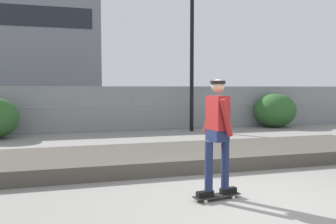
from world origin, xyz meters
TOP-DOWN VIEW (x-y plane):
  - ground_plane at (0.00, 0.00)m, footprint 120.00×120.00m
  - gravel_berm at (0.00, 3.15)m, footprint 10.84×2.51m
  - skateboard at (-0.33, 0.35)m, footprint 0.82×0.32m
  - skater at (-0.33, 0.35)m, footprint 0.73×0.61m
  - chain_fence at (0.00, 9.65)m, footprint 26.06×0.06m
  - street_lamp at (2.33, 8.82)m, footprint 0.44×0.44m
  - parked_car_near at (-2.84, 12.54)m, footprint 4.41×1.97m
  - parked_car_mid at (2.43, 12.65)m, footprint 4.54×2.24m
  - parked_car_far at (8.35, 12.47)m, footprint 4.52×2.20m
  - shrub_center at (6.47, 9.13)m, footprint 1.97×1.61m

SIDE VIEW (x-z plane):
  - ground_plane at x=0.00m, z-range 0.00..0.00m
  - skateboard at x=-0.33m, z-range 0.02..0.09m
  - gravel_berm at x=0.00m, z-range 0.00..0.31m
  - shrub_center at x=6.47m, z-range 0.00..1.52m
  - parked_car_near at x=-2.84m, z-range 0.01..1.67m
  - parked_car_mid at x=2.43m, z-range 0.01..1.67m
  - parked_car_far at x=8.35m, z-range 0.01..1.67m
  - chain_fence at x=0.00m, z-range 0.01..1.86m
  - skater at x=-0.33m, z-range 0.21..2.06m
  - street_lamp at x=2.33m, z-range 0.82..7.27m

